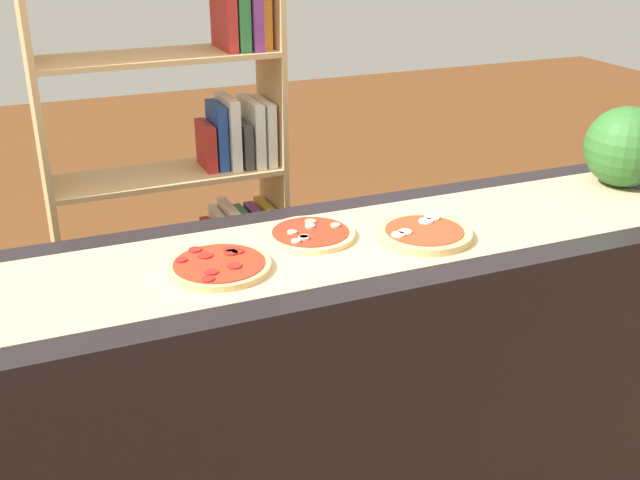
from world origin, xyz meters
The scene contains 7 objects.
counter centered at (0.00, 0.00, 0.46)m, with size 2.44×0.60×0.92m, color black.
parchment_paper centered at (0.00, 0.00, 0.92)m, with size 2.15×0.42×0.00m, color tan.
pizza_pepperoni_0 centered at (-0.28, -0.03, 0.93)m, with size 0.25×0.25×0.02m.
pizza_mushroom_1 centered at (0.00, 0.07, 0.93)m, with size 0.24×0.24×0.02m.
pizza_mozzarella_2 centered at (0.28, -0.05, 0.93)m, with size 0.25×0.25×0.03m.
watermelon centered at (1.05, 0.08, 1.04)m, with size 0.25×0.25×0.25m, color #2D6628.
bookshelf centered at (-0.08, 0.94, 0.79)m, with size 0.83×0.29×1.69m.
Camera 1 is at (-0.69, -1.66, 1.73)m, focal length 43.00 mm.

